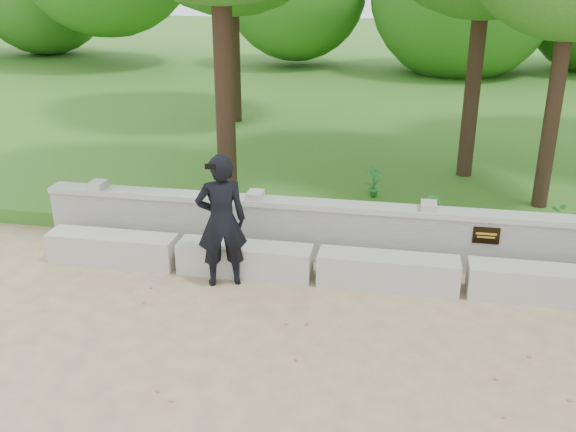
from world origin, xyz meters
name	(u,v)px	position (x,y,z in m)	size (l,w,h in m)	color
ground	(473,375)	(0.00, 0.00, 0.00)	(80.00, 80.00, 0.00)	tan
lawn	(438,104)	(0.00, 14.00, 0.12)	(40.00, 22.00, 0.25)	#326920
concrete_bench	(463,277)	(0.00, 1.90, 0.22)	(11.90, 0.45, 0.45)	beige
parapet_wall	(462,240)	(0.00, 2.60, 0.46)	(12.50, 0.35, 0.90)	#B2B0A8
man_main	(221,221)	(-3.22, 1.57, 0.93)	(0.79, 0.74, 1.85)	black
shrub_a	(374,182)	(-1.39, 4.81, 0.53)	(0.29, 0.20, 0.55)	#28772C
shrub_b	(429,215)	(-0.46, 3.30, 0.55)	(0.33, 0.26, 0.60)	#28772C
shrub_c	(567,226)	(1.54, 3.30, 0.52)	(0.48, 0.41, 0.53)	#28772C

